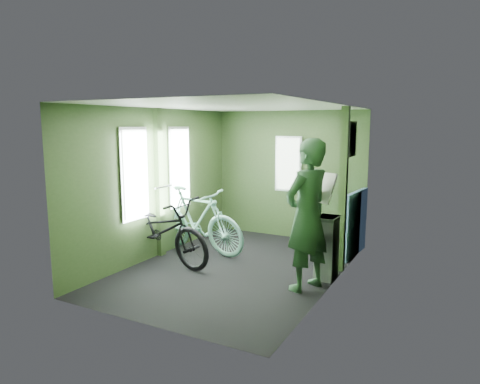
# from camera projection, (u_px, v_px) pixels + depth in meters

# --- Properties ---
(room) EXTENTS (4.00, 4.02, 2.31)m
(room) POSITION_uv_depth(u_px,v_px,m) (236.00, 169.00, 6.02)
(room) COLOR black
(room) RESTS_ON ground
(bicycle_black) EXTENTS (2.03, 1.13, 1.07)m
(bicycle_black) POSITION_uv_depth(u_px,v_px,m) (162.00, 262.00, 6.44)
(bicycle_black) COLOR black
(bicycle_black) RESTS_ON ground
(bicycle_mint) EXTENTS (1.89, 0.92, 1.16)m
(bicycle_mint) POSITION_uv_depth(u_px,v_px,m) (197.00, 252.00, 6.94)
(bicycle_mint) COLOR #77BDAA
(bicycle_mint) RESTS_ON ground
(passenger) EXTENTS (0.68, 0.82, 1.89)m
(passenger) POSITION_uv_depth(u_px,v_px,m) (307.00, 215.00, 5.27)
(passenger) COLOR #2E5435
(passenger) RESTS_ON ground
(waste_box) EXTENTS (0.25, 0.35, 0.85)m
(waste_box) POSITION_uv_depth(u_px,v_px,m) (327.00, 248.00, 5.72)
(waste_box) COLOR gray
(waste_box) RESTS_ON ground
(bench_seat) EXTENTS (0.61, 1.01, 1.02)m
(bench_seat) POSITION_uv_depth(u_px,v_px,m) (342.00, 234.00, 6.88)
(bench_seat) COLOR #334D6C
(bench_seat) RESTS_ON ground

